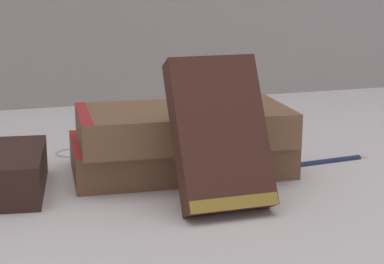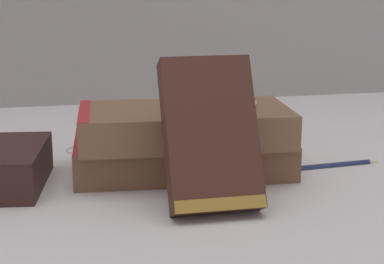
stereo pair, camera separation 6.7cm
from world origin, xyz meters
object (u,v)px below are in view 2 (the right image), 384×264
object	(u,v)px
fountain_pen	(334,163)
book_leaning_front	(211,140)
reading_glasses	(102,148)
book_flat_top	(180,125)
book_flat_bottom	(178,154)
pocket_watch	(234,103)

from	to	relation	value
fountain_pen	book_leaning_front	bearing A→B (deg)	-155.15
reading_glasses	fountain_pen	bearing A→B (deg)	-22.36
book_flat_top	book_leaning_front	bearing A→B (deg)	-80.48
book_flat_top	reading_glasses	xyz separation A→B (m)	(-0.08, 0.13, -0.06)
book_flat_bottom	reading_glasses	world-z (taller)	book_flat_bottom
book_flat_top	fountain_pen	size ratio (longest dim) A/B	1.96
book_leaning_front	pocket_watch	world-z (taller)	book_leaning_front
book_flat_top	fountain_pen	world-z (taller)	book_flat_top
book_leaning_front	pocket_watch	bearing A→B (deg)	64.28
book_flat_bottom	book_leaning_front	distance (m)	0.13
book_leaning_front	book_flat_bottom	bearing A→B (deg)	94.30
fountain_pen	pocket_watch	bearing A→B (deg)	169.79
book_leaning_front	reading_glasses	size ratio (longest dim) A/B	1.53
book_flat_bottom	fountain_pen	world-z (taller)	book_flat_bottom
pocket_watch	book_flat_bottom	bearing A→B (deg)	168.89
pocket_watch	book_leaning_front	bearing A→B (deg)	-115.72
book_flat_top	reading_glasses	world-z (taller)	book_flat_top
book_flat_bottom	book_leaning_front	xyz separation A→B (m)	(0.01, -0.12, 0.05)
book_flat_bottom	pocket_watch	xyz separation A→B (m)	(0.06, -0.01, 0.06)
book_leaning_front	reading_glasses	xyz separation A→B (m)	(-0.09, 0.23, -0.07)
book_flat_bottom	fountain_pen	size ratio (longest dim) A/B	2.07
book_leaning_front	pocket_watch	size ratio (longest dim) A/B	2.62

